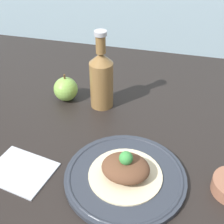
# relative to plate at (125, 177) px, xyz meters

# --- Properties ---
(ground_plane) EXTENTS (1.80, 1.10, 0.04)m
(ground_plane) POSITION_rel_plate_xyz_m (-0.01, 0.17, -0.03)
(ground_plane) COLOR black
(plate) EXTENTS (0.29, 0.29, 0.02)m
(plate) POSITION_rel_plate_xyz_m (0.00, 0.00, 0.00)
(plate) COLOR #2D333D
(plate) RESTS_ON ground_plane
(plated_food) EXTENTS (0.17, 0.17, 0.07)m
(plated_food) POSITION_rel_plate_xyz_m (-0.00, 0.00, 0.03)
(plated_food) COLOR beige
(plated_food) RESTS_ON plate
(cider_bottle) EXTENTS (0.07, 0.07, 0.24)m
(cider_bottle) POSITION_rel_plate_xyz_m (-0.13, 0.28, 0.09)
(cider_bottle) COLOR olive
(cider_bottle) RESTS_ON ground_plane
(apple) EXTENTS (0.08, 0.08, 0.09)m
(apple) POSITION_rel_plate_xyz_m (-0.25, 0.28, 0.03)
(apple) COLOR #84B74C
(apple) RESTS_ON ground_plane
(napkin) EXTENTS (0.17, 0.15, 0.01)m
(napkin) POSITION_rel_plate_xyz_m (-0.25, -0.04, -0.00)
(napkin) COLOR #B7BCC6
(napkin) RESTS_ON ground_plane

